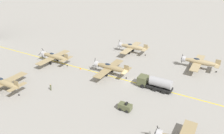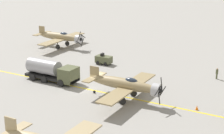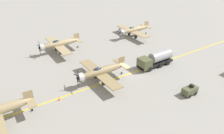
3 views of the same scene
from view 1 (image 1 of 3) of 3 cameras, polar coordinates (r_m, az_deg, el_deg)
The scene contains 11 objects.
ground_plane at distance 53.65m, azimuth 4.13°, elevation -3.60°, with size 400.00×400.00×0.00m, color gray.
taxiway_stripe at distance 53.65m, azimuth 4.13°, elevation -3.59°, with size 0.30×160.00×0.01m, color yellow.
airplane_far_center at distance 64.31m, azimuth -14.86°, elevation 2.68°, with size 12.00×9.98×3.68m.
airplane_far_left at distance 54.35m, azimuth -26.48°, elevation -3.64°, with size 12.00×9.98×3.65m.
airplane_mid_right at distance 69.70m, azimuth 5.28°, elevation 5.23°, with size 12.00×9.98×3.70m.
airplane_near_right at distance 63.18m, azimuth 21.83°, elevation 1.23°, with size 12.00×9.98×3.65m.
airplane_mid_center at distance 55.56m, azimuth -0.43°, elevation -0.12°, with size 12.00×9.98×3.74m.
fuel_tanker at distance 50.54m, azimuth 11.13°, elevation -4.05°, with size 2.67×8.00×2.98m.
tow_tractor at distance 43.22m, azimuth 3.45°, elevation -10.28°, with size 1.57×2.60×1.79m.
ground_crew_walking at distance 51.09m, azimuth -15.72°, elevation -5.04°, with size 0.35×0.35×1.63m.
traffic_cone at distance 59.70m, azimuth -8.25°, elevation -0.34°, with size 0.36×0.36×0.55m, color orange.
Camera 1 is at (-42.57, -19.71, 26.03)m, focal length 35.00 mm.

